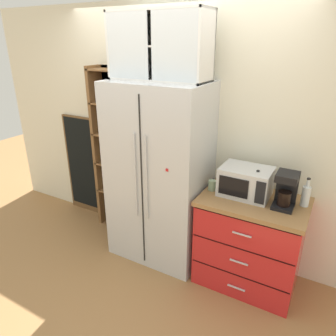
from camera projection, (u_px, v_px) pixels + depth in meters
ground_plane at (159, 251)px, 3.48m from camera, size 10.73×10.73×0.00m
wall_back_cream at (177, 132)px, 3.32m from camera, size 5.02×0.10×2.55m
refrigerator at (159, 175)px, 3.16m from camera, size 0.96×0.65×1.84m
pantry_shelf_column at (116, 149)px, 3.68m from camera, size 0.49×0.26×1.93m
counter_cabinet at (249, 241)px, 2.91m from camera, size 0.92×0.63×0.88m
microwave at (246, 182)px, 2.78m from camera, size 0.44×0.33×0.26m
coffee_maker at (286, 189)px, 2.58m from camera, size 0.17×0.20×0.31m
mug_sage at (212, 185)px, 2.90m from camera, size 0.11×0.07×0.10m
mug_charcoal at (257, 192)px, 2.79m from camera, size 0.11×0.08×0.08m
bottle_amber at (256, 186)px, 2.71m from camera, size 0.06×0.06×0.27m
bottle_clear at (306, 194)px, 2.60m from camera, size 0.07×0.07×0.25m
upper_cabinet at (161, 46)px, 2.73m from camera, size 0.92×0.32×0.58m
chalkboard_menu at (85, 166)px, 4.09m from camera, size 0.60×0.04×1.31m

